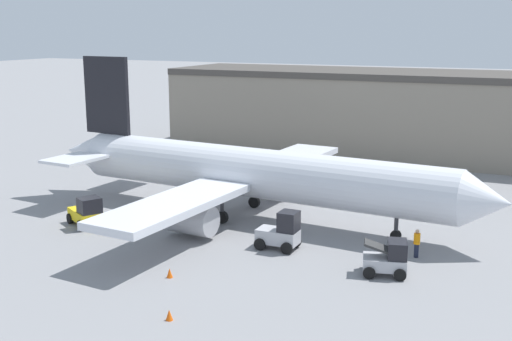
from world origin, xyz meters
The scene contains 9 objects.
ground_plane centered at (0.00, 0.00, 0.00)m, with size 400.00×400.00×0.00m, color gray.
terminal_building centered at (9.52, 29.25, 4.64)m, with size 62.65×12.88×9.28m.
airplane centered at (-0.97, 0.08, 3.37)m, with size 36.87×29.48×11.63m.
ground_crew_worker centered at (12.54, -3.59, 0.96)m, with size 0.40×0.40×1.80m.
baggage_tug centered at (4.36, -5.67, 1.13)m, with size 2.66×1.71×2.56m.
belt_loader_truck centered at (11.58, -7.15, 0.97)m, with size 2.82×2.48×2.05m.
pushback_tug centered at (-10.16, -6.86, 1.02)m, with size 3.42×3.07×2.22m.
safety_cone_near centered at (3.32, -17.44, 0.28)m, with size 0.36×0.36×0.55m.
safety_cone_far centered at (0.41, -12.76, 0.28)m, with size 0.36×0.36×0.55m.
Camera 1 is at (19.11, -41.92, 13.85)m, focal length 45.00 mm.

